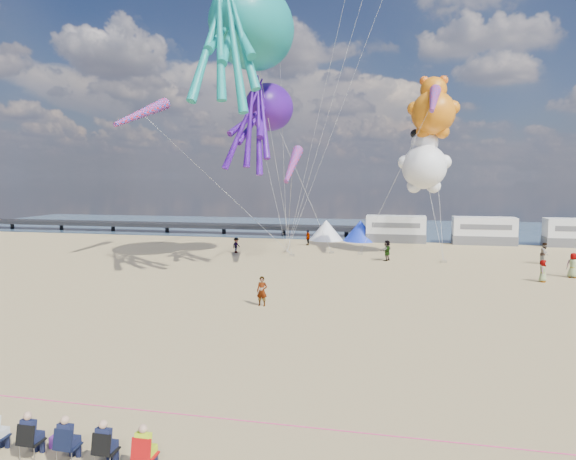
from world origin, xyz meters
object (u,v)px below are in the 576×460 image
object	(u,v)px
beachgoer_3	(308,238)
kite_panda	(424,167)
beachgoer_0	(543,271)
beachgoer_4	(387,250)
sandbag_e	(287,252)
kite_octopus_teal	(252,27)
sandbag_d	(360,253)
motorhome_0	(396,229)
standing_person	(262,291)
motorhome_1	(484,231)
windsock_left	(142,113)
windsock_right	(292,165)
spectator_row	(69,438)
tent_blue	(360,231)
beachgoer_1	(545,253)
cooler_purple	(59,441)
sandbag_b	(331,253)
sandbag_c	(444,262)
tent_white	(326,230)
beachgoer_2	(236,245)
kite_octopus_purple	(269,107)
windsock_mid	(434,100)
kite_teddy_orange	(433,113)
beachgoer_6	(573,265)
sandbag_a	(292,255)

from	to	relation	value
beachgoer_3	kite_panda	bearing A→B (deg)	77.07
beachgoer_0	beachgoer_4	xyz separation A→B (m)	(-11.01, 7.09, 0.12)
sandbag_e	kite_octopus_teal	xyz separation A→B (m)	(-0.81, -8.90, 18.77)
sandbag_d	sandbag_e	distance (m)	7.05
motorhome_0	standing_person	bearing A→B (deg)	-103.32
motorhome_1	windsock_left	distance (m)	37.72
standing_person	windsock_right	size ratio (longest dim) A/B	0.31
spectator_row	beachgoer_0	xyz separation A→B (m)	(18.48, 27.50, 0.14)
tent_blue	beachgoer_1	bearing A→B (deg)	-37.33
cooler_purple	kite_octopus_teal	bearing A→B (deg)	94.57
standing_person	sandbag_b	world-z (taller)	standing_person
standing_person	sandbag_c	xyz separation A→B (m)	(11.56, 17.66, -0.75)
windsock_left	tent_white	bearing A→B (deg)	59.99
beachgoer_2	sandbag_e	xyz separation A→B (m)	(4.89, 0.86, -0.65)
beachgoer_2	sandbag_e	size ratio (longest dim) A/B	3.04
motorhome_0	sandbag_d	size ratio (longest dim) A/B	13.20
cooler_purple	sandbag_e	bearing A→B (deg)	92.19
beachgoer_1	beachgoer_4	xyz separation A→B (m)	(-13.18, -0.94, -0.01)
tent_white	windsock_left	world-z (taller)	windsock_left
kite_octopus_purple	windsock_mid	xyz separation A→B (m)	(13.91, 1.17, 0.37)
beachgoer_3	kite_teddy_orange	distance (m)	18.44
sandbag_e	windsock_right	distance (m)	11.23
tent_white	beachgoer_2	size ratio (longest dim) A/B	2.63
beachgoer_2	kite_octopus_teal	bearing A→B (deg)	-131.25
sandbag_c	sandbag_e	world-z (taller)	same
beachgoer_0	motorhome_0	bearing A→B (deg)	49.70
sandbag_b	beachgoer_6	bearing A→B (deg)	-23.10
motorhome_0	windsock_left	size ratio (longest dim) A/B	0.86
beachgoer_3	beachgoer_6	distance (m)	26.07
beachgoer_2	beachgoer_4	world-z (taller)	beachgoer_4
cooler_purple	beachgoer_3	bearing A→B (deg)	90.56
sandbag_b	windsock_right	bearing A→B (deg)	-105.74
beachgoer_3	windsock_right	size ratio (longest dim) A/B	0.30
beachgoer_4	beachgoer_3	bearing A→B (deg)	-109.79
tent_blue	sandbag_c	size ratio (longest dim) A/B	8.00
sandbag_d	cooler_purple	bearing A→B (deg)	-98.64
kite_octopus_purple	kite_teddy_orange	size ratio (longest dim) A/B	1.55
tent_white	sandbag_a	world-z (taller)	tent_white
sandbag_a	kite_teddy_orange	size ratio (longest dim) A/B	0.07
tent_white	sandbag_e	size ratio (longest dim) A/B	8.00
spectator_row	beachgoer_4	size ratio (longest dim) A/B	3.33
beachgoer_2	sandbag_d	distance (m)	12.02
beachgoer_4	beachgoer_6	distance (m)	14.48
spectator_row	windsock_left	distance (m)	35.79
beachgoer_0	sandbag_e	bearing A→B (deg)	88.22
beachgoer_0	beachgoer_4	distance (m)	13.10
motorhome_0	tent_white	world-z (taller)	motorhome_0
beachgoer_3	kite_octopus_teal	xyz separation A→B (m)	(-1.79, -15.09, 18.06)
kite_octopus_teal	windsock_mid	bearing A→B (deg)	0.50
beachgoer_4	sandbag_c	bearing A→B (deg)	113.94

